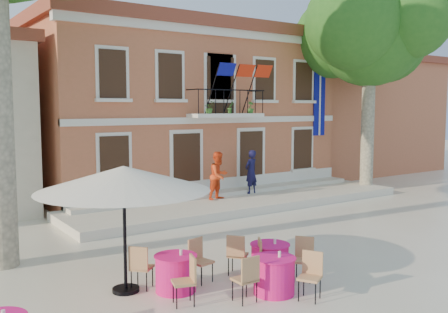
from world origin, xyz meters
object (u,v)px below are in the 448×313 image
plane_tree_east (370,32)px  patio_umbrella (124,179)px  cafe_table_1 (270,259)px  pedestrian_orange (219,176)px  cafe_table_0 (274,273)px  pedestrian_navy (251,172)px  cafe_table_3 (176,271)px

plane_tree_east → patio_umbrella: 15.96m
plane_tree_east → cafe_table_1: size_ratio=5.53×
pedestrian_orange → cafe_table_0: bearing=-131.7°
cafe_table_0 → cafe_table_1: same height
plane_tree_east → pedestrian_navy: plane_tree_east is taller
patio_umbrella → pedestrian_orange: (6.52, 6.24, -1.15)m
pedestrian_orange → cafe_table_3: (-5.65, -6.82, -0.79)m
pedestrian_orange → cafe_table_0: 9.08m
patio_umbrella → cafe_table_3: 2.20m
cafe_table_0 → cafe_table_1: size_ratio=1.07×
cafe_table_1 → plane_tree_east: bearing=30.4°
cafe_table_0 → patio_umbrella: bearing=143.2°
cafe_table_0 → cafe_table_3: (-1.60, 1.27, 0.00)m
pedestrian_orange → cafe_table_3: pedestrian_orange is taller
plane_tree_east → pedestrian_orange: (-7.67, 0.71, -5.93)m
cafe_table_3 → cafe_table_1: bearing=-11.6°
plane_tree_east → cafe_table_3: bearing=-155.4°
cafe_table_3 → pedestrian_navy: bearing=43.8°
pedestrian_orange → patio_umbrella: bearing=-151.3°
patio_umbrella → cafe_table_1: bearing=-18.6°
cafe_table_1 → cafe_table_3: 2.21m
pedestrian_orange → plane_tree_east: bearing=-20.3°
patio_umbrella → plane_tree_east: bearing=21.3°
pedestrian_navy → cafe_table_1: bearing=39.8°
pedestrian_navy → pedestrian_orange: bearing=-3.8°
patio_umbrella → pedestrian_orange: size_ratio=1.93×
patio_umbrella → cafe_table_3: size_ratio=1.94×
patio_umbrella → cafe_table_0: patio_umbrella is taller
plane_tree_east → pedestrian_orange: size_ratio=5.27×
pedestrian_orange → cafe_table_1: 8.09m
plane_tree_east → patio_umbrella: (-14.19, -5.53, -4.78)m
plane_tree_east → cafe_table_0: size_ratio=5.17×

